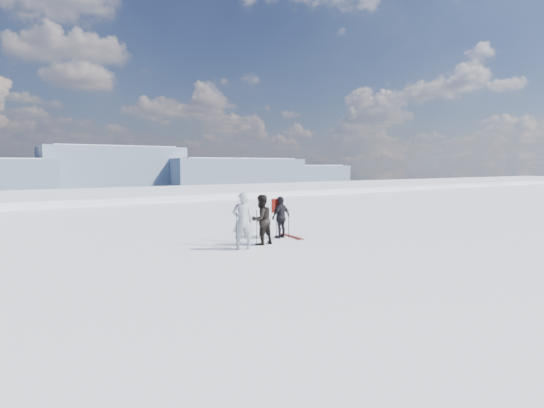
{
  "coord_description": "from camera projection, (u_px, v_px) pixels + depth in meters",
  "views": [
    {
      "loc": [
        -10.77,
        -10.07,
        2.93
      ],
      "look_at": [
        -2.09,
        3.0,
        1.48
      ],
      "focal_mm": 28.0,
      "sensor_mm": 36.0,
      "label": 1
    }
  ],
  "objects": [
    {
      "name": "skis_loose",
      "position": [
        291.0,
        236.0,
        17.38
      ],
      "size": [
        0.43,
        1.7,
        0.03
      ],
      "color": "black",
      "rests_on": "ground"
    },
    {
      "name": "skier_grey",
      "position": [
        243.0,
        221.0,
        14.69
      ],
      "size": [
        0.85,
        0.69,
        2.0
      ],
      "primitive_type": "imported",
      "rotation": [
        0.0,
        0.0,
        2.81
      ],
      "color": "#9AA1A8",
      "rests_on": "ground"
    },
    {
      "name": "far_mountain_range",
      "position": [
        40.0,
        176.0,
        408.72
      ],
      "size": [
        770.0,
        110.0,
        53.0
      ],
      "color": "slate",
      "rests_on": "ground"
    },
    {
      "name": "backpack",
      "position": [
        276.0,
        189.0,
        17.06
      ],
      "size": [
        0.4,
        0.28,
        0.55
      ],
      "primitive_type": "cube",
      "rotation": [
        0.0,
        0.0,
        3.38
      ],
      "color": "red",
      "rests_on": "skier_pack"
    },
    {
      "name": "ski_poles",
      "position": [
        263.0,
        227.0,
        15.7
      ],
      "size": [
        3.05,
        1.21,
        1.34
      ],
      "color": "black",
      "rests_on": "ground"
    },
    {
      "name": "skier_dark",
      "position": [
        261.0,
        220.0,
        15.57
      ],
      "size": [
        0.99,
        0.82,
        1.85
      ],
      "primitive_type": "imported",
      "rotation": [
        0.0,
        0.0,
        3.29
      ],
      "color": "black",
      "rests_on": "ground"
    },
    {
      "name": "skier_pack",
      "position": [
        281.0,
        217.0,
        16.99
      ],
      "size": [
        1.06,
        0.63,
        1.69
      ],
      "primitive_type": "imported",
      "rotation": [
        0.0,
        0.0,
        3.38
      ],
      "color": "black",
      "rests_on": "ground"
    },
    {
      "name": "lake_basin",
      "position": [
        132.0,
        265.0,
        40.03
      ],
      "size": [
        820.0,
        820.0,
        71.62
      ],
      "color": "white",
      "rests_on": "ground"
    }
  ]
}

